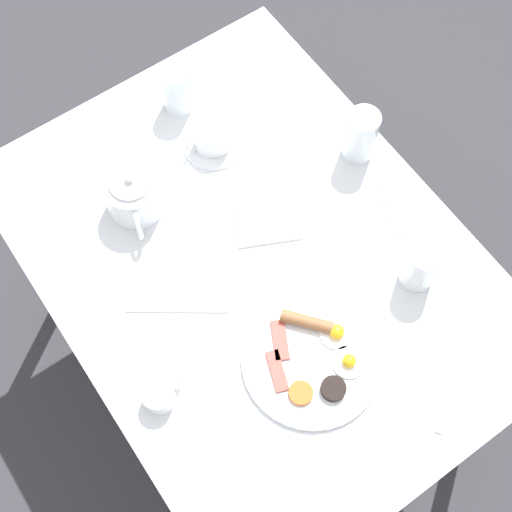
{
  "coord_description": "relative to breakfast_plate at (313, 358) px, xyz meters",
  "views": [
    {
      "loc": [
        -0.35,
        -0.51,
        2.11
      ],
      "look_at": [
        0.0,
        0.0,
        0.74
      ],
      "focal_mm": 50.0,
      "sensor_mm": 36.0,
      "label": 1
    }
  ],
  "objects": [
    {
      "name": "water_glass_tall",
      "position": [
        0.28,
        0.02,
        0.05
      ],
      "size": [
        0.07,
        0.07,
        0.12
      ],
      "color": "white",
      "rests_on": "table"
    },
    {
      "name": "table",
      "position": [
        0.03,
        0.25,
        -0.08
      ],
      "size": [
        0.84,
        1.14,
        0.72
      ],
      "color": "silver",
      "rests_on": "ground_plane"
    },
    {
      "name": "spoon_for_tea",
      "position": [
        0.34,
        0.17,
        -0.01
      ],
      "size": [
        0.06,
        0.14,
        0.0
      ],
      "rotation": [
        0.0,
        0.0,
        2.79
      ],
      "color": "silver",
      "rests_on": "table"
    },
    {
      "name": "ground_plane",
      "position": [
        0.03,
        0.25,
        -0.73
      ],
      "size": [
        8.0,
        8.0,
        0.0
      ],
      "primitive_type": "plane",
      "color": "#333338"
    },
    {
      "name": "wine_glass_spare",
      "position": [
        0.11,
        0.68,
        0.05
      ],
      "size": [
        0.07,
        0.07,
        0.12
      ],
      "color": "white",
      "rests_on": "table"
    },
    {
      "name": "creamer_jug",
      "position": [
        -0.29,
        0.11,
        0.02
      ],
      "size": [
        0.08,
        0.06,
        0.05
      ],
      "color": "white",
      "rests_on": "table"
    },
    {
      "name": "knife_by_plate",
      "position": [
        -0.17,
        0.25,
        -0.01
      ],
      "size": [
        0.18,
        0.14,
        0.0
      ],
      "rotation": [
        0.0,
        0.0,
        4.1
      ],
      "color": "silver",
      "rests_on": "table"
    },
    {
      "name": "napkin_folded",
      "position": [
        0.1,
        0.31,
        -0.01
      ],
      "size": [
        0.17,
        0.15,
        0.01
      ],
      "rotation": [
        0.0,
        0.0,
        5.84
      ],
      "color": "white",
      "rests_on": "table"
    },
    {
      "name": "fork_by_plate",
      "position": [
        0.18,
        -0.21,
        -0.01
      ],
      "size": [
        0.15,
        0.1,
        0.0
      ],
      "rotation": [
        0.0,
        0.0,
        5.26
      ],
      "color": "silver",
      "rests_on": "table"
    },
    {
      "name": "water_glass_short",
      "position": [
        0.38,
        0.34,
        0.06
      ],
      "size": [
        0.07,
        0.07,
        0.13
      ],
      "color": "white",
      "rests_on": "table"
    },
    {
      "name": "teapot_near",
      "position": [
        -0.11,
        0.5,
        0.04
      ],
      "size": [
        0.13,
        0.2,
        0.12
      ],
      "rotation": [
        0.0,
        0.0,
        1.17
      ],
      "color": "white",
      "rests_on": "table"
    },
    {
      "name": "teacup_with_saucer_left",
      "position": [
        0.12,
        0.54,
        0.02
      ],
      "size": [
        0.14,
        0.14,
        0.06
      ],
      "color": "white",
      "rests_on": "table"
    },
    {
      "name": "breakfast_plate",
      "position": [
        0.0,
        0.0,
        0.0
      ],
      "size": [
        0.28,
        0.28,
        0.04
      ],
      "color": "white",
      "rests_on": "table"
    }
  ]
}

